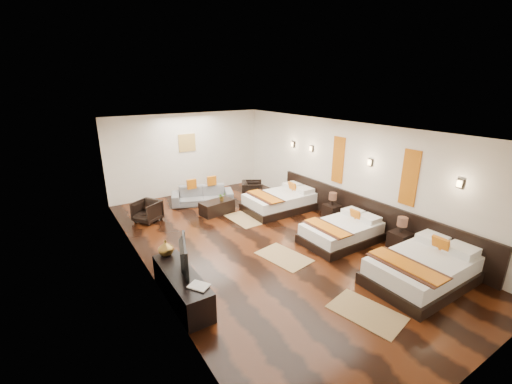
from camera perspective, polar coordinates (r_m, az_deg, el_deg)
floor at (r=8.29m, az=1.27°, el=-8.72°), size 5.50×9.50×0.01m
ceiling at (r=7.45m, az=1.42°, el=10.86°), size 5.50×9.50×0.01m
back_wall at (r=11.86m, az=-11.70°, el=6.42°), size 5.50×0.01×2.80m
left_wall at (r=6.70m, az=-18.59°, el=-3.37°), size 0.01×9.50×2.80m
right_wall at (r=9.51m, az=15.22°, el=3.26°), size 0.01×9.50×2.80m
headboard_panel at (r=9.28m, az=18.20°, el=-3.58°), size 0.08×6.60×0.90m
bed_near at (r=7.43m, az=26.86°, el=-11.72°), size 2.22×1.39×0.85m
bed_mid at (r=8.53m, az=14.60°, el=-6.62°), size 1.95×1.23×0.75m
bed_far at (r=10.27m, az=4.18°, el=-1.59°), size 2.13×1.34×0.81m
nightstand_a at (r=8.48m, az=23.52°, el=-7.47°), size 0.43×0.43×0.85m
nightstand_b at (r=9.72m, az=12.91°, el=-3.14°), size 0.42×0.42×0.83m
jute_mat_near at (r=6.35m, az=18.48°, el=-19.09°), size 0.99×1.33×0.01m
jute_mat_mid at (r=7.68m, az=4.81°, el=-11.05°), size 0.95×1.31×0.01m
jute_mat_far at (r=9.64m, az=-1.91°, el=-4.67°), size 0.81×1.24×0.01m
tv_console at (r=6.34m, az=-12.65°, el=-15.59°), size 0.50×1.80×0.55m
tv at (r=6.17m, az=-12.98°, el=-10.64°), size 0.42×0.95×0.55m
book at (r=5.68m, az=-10.52°, el=-16.29°), size 0.38×0.41×0.03m
figurine at (r=6.77m, az=-15.28°, el=-9.22°), size 0.35×0.35×0.32m
sofa at (r=10.91m, az=-9.20°, el=-0.54°), size 2.09×1.41×0.57m
armchair_left at (r=9.87m, az=-18.24°, el=-3.19°), size 0.90×0.90×0.61m
armchair_right at (r=11.17m, az=-0.65°, el=0.29°), size 0.93×0.92×0.62m
coffee_table at (r=10.04m, az=-6.73°, el=-2.62°), size 1.06×0.64×0.40m
table_plant at (r=9.93m, az=-5.91°, el=-0.84°), size 0.26×0.24×0.25m
orange_panel_a at (r=8.32m, az=24.93°, el=2.21°), size 0.04×0.40×1.30m
orange_panel_b at (r=9.62m, az=13.98°, el=5.37°), size 0.04×0.40×1.30m
sconce_near at (r=7.76m, az=31.71°, el=1.25°), size 0.07×0.12×0.18m
sconce_mid at (r=8.88m, az=19.06°, el=4.84°), size 0.07×0.12×0.18m
sconce_far at (r=10.34m, az=9.52°, el=7.38°), size 0.07×0.12×0.18m
sconce_lounge at (r=11.01m, az=6.37°, el=8.18°), size 0.07×0.12×0.18m
gold_artwork at (r=11.77m, az=-11.79°, el=8.31°), size 0.60×0.04×0.60m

